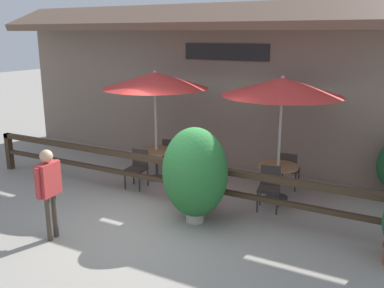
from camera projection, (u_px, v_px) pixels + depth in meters
ground_plane at (150, 224)px, 7.99m from camera, size 60.00×60.00×0.00m
building_facade at (238, 85)px, 10.94m from camera, size 14.28×1.49×4.23m
patio_railing at (179, 173)px, 8.71m from camera, size 10.40×0.14×0.95m
patio_umbrella_near at (155, 80)px, 9.88m from camera, size 2.48×2.48×2.63m
dining_table_near at (157, 156)px, 10.34m from camera, size 0.86×0.86×0.74m
chair_near_streetside at (137, 167)px, 9.81m from camera, size 0.46×0.46×0.87m
chair_near_wallside at (172, 153)px, 10.95m from camera, size 0.51×0.51×0.87m
patio_umbrella_middle at (282, 87)px, 8.67m from camera, size 2.48×2.48×2.63m
dining_table_middle at (278, 172)px, 9.13m from camera, size 0.86×0.86×0.74m
chair_middle_streetside at (269, 186)px, 8.58m from camera, size 0.49×0.49×0.87m
chair_middle_wallside at (289, 168)px, 9.69m from camera, size 0.45×0.45×0.87m
potted_plant_entrance_palm at (195, 173)px, 7.87m from camera, size 1.24×1.12×1.82m
pedestrian at (49, 183)px, 7.17m from camera, size 0.25×0.56×1.60m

